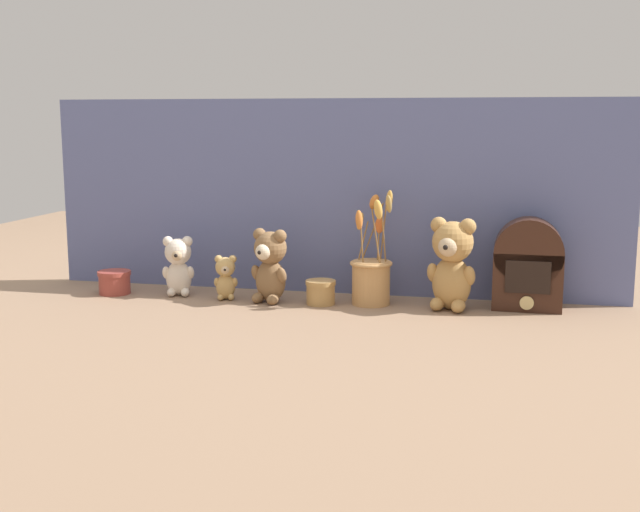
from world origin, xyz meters
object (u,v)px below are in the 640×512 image
at_px(vintage_radio, 528,265).
at_px(teddy_bear_large, 452,262).
at_px(teddy_bear_medium, 269,264).
at_px(flower_vase, 371,274).
at_px(decorative_tin_tall, 321,292).
at_px(decorative_tin_short, 114,282).
at_px(teddy_bear_tiny, 226,276).
at_px(teddy_bear_small, 178,265).

bearing_deg(vintage_radio, teddy_bear_large, -166.05).
xyz_separation_m(teddy_bear_large, teddy_bear_medium, (-0.53, -0.02, -0.02)).
height_order(teddy_bear_large, flower_vase, flower_vase).
distance_m(flower_vase, decorative_tin_tall, 0.16).
bearing_deg(decorative_tin_short, teddy_bear_tiny, 0.60).
xyz_separation_m(teddy_bear_tiny, vintage_radio, (0.88, 0.07, 0.06)).
bearing_deg(flower_vase, vintage_radio, 4.32).
distance_m(teddy_bear_tiny, decorative_tin_short, 0.37).
relative_size(teddy_bear_large, teddy_bear_medium, 1.20).
relative_size(teddy_bear_large, teddy_bear_tiny, 1.96).
bearing_deg(decorative_tin_short, flower_vase, 2.68).
height_order(flower_vase, decorative_tin_short, flower_vase).
bearing_deg(teddy_bear_small, decorative_tin_tall, -2.39).
distance_m(teddy_bear_medium, decorative_tin_short, 0.51).
xyz_separation_m(flower_vase, decorative_tin_short, (-0.80, -0.04, -0.05)).
relative_size(teddy_bear_small, vintage_radio, 0.70).
bearing_deg(vintage_radio, decorative_tin_tall, -173.65).
bearing_deg(teddy_bear_large, teddy_bear_small, 179.59).
bearing_deg(teddy_bear_medium, decorative_tin_short, 179.43).
bearing_deg(decorative_tin_short, vintage_radio, 3.27).
bearing_deg(teddy_bear_medium, flower_vase, 8.13).
bearing_deg(teddy_bear_tiny, decorative_tin_tall, 0.35).
relative_size(teddy_bear_medium, vintage_radio, 0.84).
bearing_deg(decorative_tin_tall, decorative_tin_short, -179.51).
bearing_deg(flower_vase, teddy_bear_large, -4.66).
xyz_separation_m(teddy_bear_large, teddy_bear_tiny, (-0.67, -0.01, -0.07)).
height_order(decorative_tin_tall, decorative_tin_short, same).
xyz_separation_m(teddy_bear_medium, teddy_bear_small, (-0.30, 0.03, -0.02)).
bearing_deg(teddy_bear_medium, teddy_bear_large, 2.55).
xyz_separation_m(teddy_bear_tiny, decorative_tin_tall, (0.29, 0.00, -0.03)).
bearing_deg(decorative_tin_short, decorative_tin_tall, 0.49).
height_order(teddy_bear_tiny, flower_vase, flower_vase).
bearing_deg(vintage_radio, decorative_tin_short, -176.73).
distance_m(vintage_radio, decorative_tin_short, 1.25).
bearing_deg(teddy_bear_large, vintage_radio, 13.95).
xyz_separation_m(teddy_bear_large, decorative_tin_short, (-1.04, -0.02, -0.10)).
xyz_separation_m(teddy_bear_large, decorative_tin_tall, (-0.38, -0.01, -0.10)).
bearing_deg(flower_vase, teddy_bear_tiny, -175.59).
xyz_separation_m(teddy_bear_small, decorative_tin_short, (-0.20, -0.02, -0.06)).
height_order(vintage_radio, decorative_tin_short, vintage_radio).
relative_size(vintage_radio, decorative_tin_short, 2.57).
bearing_deg(teddy_bear_small, flower_vase, 1.25).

